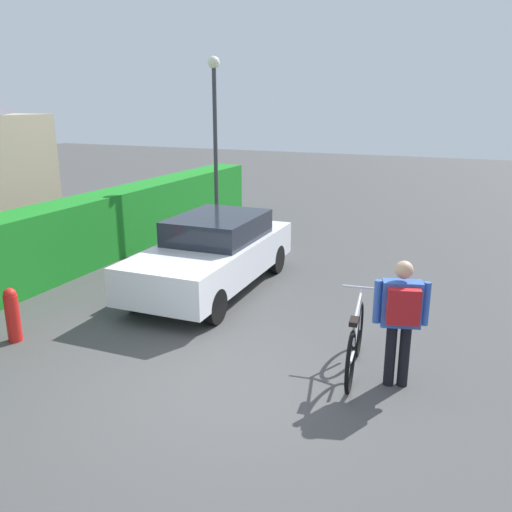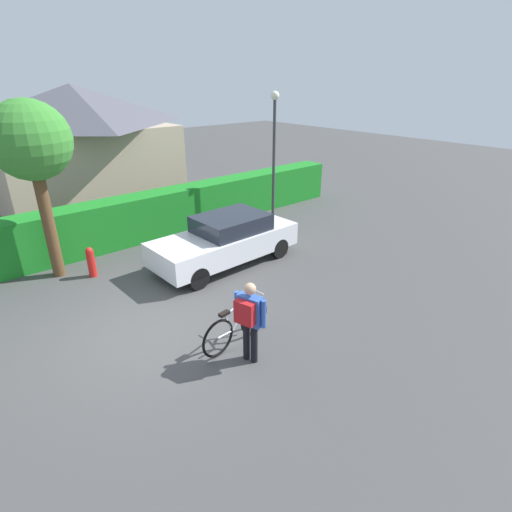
# 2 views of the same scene
# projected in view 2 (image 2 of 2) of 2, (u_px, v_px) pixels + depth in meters

# --- Properties ---
(ground_plane) EXTENTS (60.00, 60.00, 0.00)m
(ground_plane) POSITION_uv_depth(u_px,v_px,m) (152.00, 332.00, 8.29)
(ground_plane) COLOR #434343
(hedge_row) EXTENTS (20.64, 0.90, 1.42)m
(hedge_row) POSITION_uv_depth(u_px,v_px,m) (68.00, 234.00, 11.40)
(hedge_row) COLOR #1B7D22
(hedge_row) RESTS_ON ground
(house_distant) EXTENTS (6.57, 5.56, 4.54)m
(house_distant) POSITION_uv_depth(u_px,v_px,m) (79.00, 145.00, 15.68)
(house_distant) COLOR tan
(house_distant) RESTS_ON ground
(parked_car_near) EXTENTS (4.15, 1.72, 1.35)m
(parked_car_near) POSITION_uv_depth(u_px,v_px,m) (226.00, 239.00, 11.05)
(parked_car_near) COLOR silver
(parked_car_near) RESTS_ON ground
(bicycle) EXTENTS (1.74, 0.50, 1.00)m
(bicycle) POSITION_uv_depth(u_px,v_px,m) (237.00, 326.00, 7.76)
(bicycle) COLOR black
(bicycle) RESTS_ON ground
(person_rider) EXTENTS (0.44, 0.63, 1.59)m
(person_rider) POSITION_uv_depth(u_px,v_px,m) (249.00, 316.00, 7.06)
(person_rider) COLOR black
(person_rider) RESTS_ON ground
(street_lamp) EXTENTS (0.28, 0.28, 4.37)m
(street_lamp) POSITION_uv_depth(u_px,v_px,m) (274.00, 142.00, 13.30)
(street_lamp) COLOR #38383D
(street_lamp) RESTS_ON ground
(tree_kerbside) EXTENTS (1.85, 1.85, 4.37)m
(tree_kerbside) POSITION_uv_depth(u_px,v_px,m) (31.00, 144.00, 9.27)
(tree_kerbside) COLOR brown
(tree_kerbside) RESTS_ON ground
(fire_hydrant) EXTENTS (0.20, 0.20, 0.81)m
(fire_hydrant) POSITION_uv_depth(u_px,v_px,m) (91.00, 262.00, 10.42)
(fire_hydrant) COLOR red
(fire_hydrant) RESTS_ON ground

